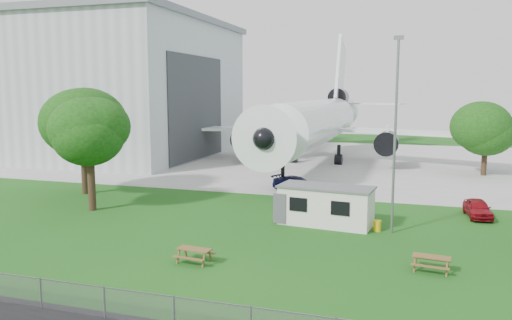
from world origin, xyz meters
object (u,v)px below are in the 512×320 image
(hangar, at_px, (72,87))
(picnic_west, at_px, (194,263))
(airliner, at_px, (318,120))
(picnic_east, at_px, (431,271))
(site_cabin, at_px, (326,205))

(hangar, height_order, picnic_west, hangar)
(airliner, relative_size, picnic_east, 26.52)
(picnic_east, bearing_deg, airliner, 115.38)
(hangar, distance_m, airliner, 36.21)
(hangar, height_order, airliner, hangar)
(site_cabin, xyz_separation_m, picnic_east, (6.42, -7.10, -1.31))
(hangar, distance_m, picnic_west, 54.00)
(airliner, height_order, picnic_west, airliner)
(site_cabin, bearing_deg, airliner, 101.57)
(hangar, xyz_separation_m, picnic_west, (36.63, -38.55, -9.41))
(picnic_west, height_order, picnic_east, same)
(site_cabin, distance_m, picnic_east, 9.66)
(airliner, distance_m, site_cabin, 29.79)
(site_cabin, distance_m, picnic_west, 10.92)
(picnic_west, xyz_separation_m, picnic_east, (11.69, 2.38, 0.00))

